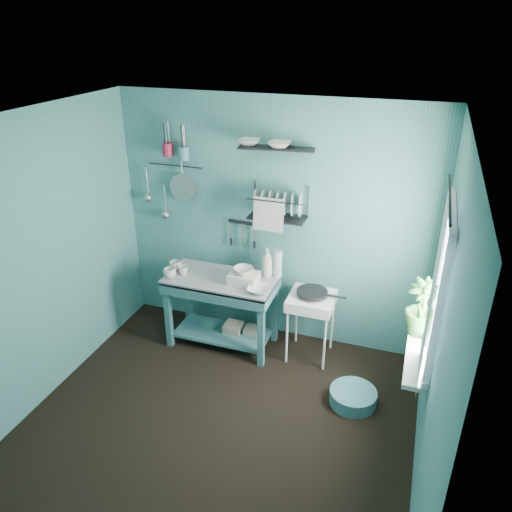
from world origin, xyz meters
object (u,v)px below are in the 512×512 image
(water_bottle, at_px, (278,263))
(wash_tub, at_px, (244,278))
(frying_pan, at_px, (312,292))
(colander, at_px, (183,187))
(utensil_cup_magenta, at_px, (168,149))
(utensil_cup_teal, at_px, (184,153))
(hotplate_stand, at_px, (310,326))
(work_counter, at_px, (222,311))
(mug_mid, at_px, (183,270))
(potted_plant, at_px, (422,307))
(soap_bottle, at_px, (267,262))
(storage_tin_large, at_px, (233,333))
(floor_basin, at_px, (353,397))
(dish_rack, at_px, (278,203))
(storage_tin_small, at_px, (252,336))
(mug_right, at_px, (175,266))
(mug_left, at_px, (170,273))

(water_bottle, bearing_deg, wash_tub, -138.37)
(frying_pan, distance_m, colander, 1.69)
(utensil_cup_magenta, height_order, utensil_cup_teal, utensil_cup_magenta)
(frying_pan, bearing_deg, hotplate_stand, 0.00)
(work_counter, relative_size, mug_mid, 10.99)
(hotplate_stand, height_order, potted_plant, potted_plant)
(work_counter, height_order, soap_bottle, soap_bottle)
(work_counter, distance_m, mug_mid, 0.58)
(utensil_cup_magenta, bearing_deg, storage_tin_large, -20.01)
(work_counter, bearing_deg, water_bottle, 18.24)
(mug_mid, height_order, water_bottle, water_bottle)
(colander, bearing_deg, utensil_cup_teal, -29.16)
(wash_tub, distance_m, frying_pan, 0.67)
(utensil_cup_teal, xyz_separation_m, floor_basin, (1.94, -0.80, -1.84))
(dish_rack, relative_size, potted_plant, 1.17)
(utensil_cup_teal, xyz_separation_m, storage_tin_small, (0.79, -0.25, -1.81))
(utensil_cup_magenta, height_order, potted_plant, utensil_cup_magenta)
(storage_tin_small, xyz_separation_m, floor_basin, (1.15, -0.55, -0.04))
(mug_right, distance_m, storage_tin_small, 1.08)
(work_counter, xyz_separation_m, colander, (-0.55, 0.36, 1.16))
(utensil_cup_teal, bearing_deg, storage_tin_small, -17.42)
(mug_right, xyz_separation_m, storage_tin_small, (0.80, 0.08, -0.73))
(mug_left, xyz_separation_m, utensil_cup_magenta, (-0.19, 0.49, 1.11))
(hotplate_stand, height_order, storage_tin_small, hotplate_stand)
(work_counter, relative_size, storage_tin_large, 4.99)
(mug_left, relative_size, frying_pan, 0.41)
(work_counter, xyz_separation_m, utensil_cup_magenta, (-0.67, 0.33, 1.55))
(soap_bottle, height_order, utensil_cup_magenta, utensil_cup_magenta)
(soap_bottle, bearing_deg, colander, 170.66)
(hotplate_stand, height_order, storage_tin_large, hotplate_stand)
(utensil_cup_teal, bearing_deg, mug_mid, -73.64)
(soap_bottle, bearing_deg, storage_tin_large, -154.89)
(frying_pan, bearing_deg, soap_bottle, 167.41)
(colander, bearing_deg, floor_basin, -22.52)
(soap_bottle, xyz_separation_m, colander, (-0.97, 0.16, 0.62))
(water_bottle, height_order, colander, colander)
(wash_tub, distance_m, water_bottle, 0.37)
(mug_right, relative_size, frying_pan, 0.41)
(mug_left, bearing_deg, colander, 97.47)
(wash_tub, relative_size, utensil_cup_magenta, 2.15)
(colander, height_order, floor_basin, colander)
(soap_bottle, xyz_separation_m, utensil_cup_magenta, (-1.09, 0.13, 1.01))
(mug_left, distance_m, mug_right, 0.16)
(mug_mid, bearing_deg, water_bottle, 17.28)
(mug_right, distance_m, wash_tub, 0.75)
(floor_basin, bearing_deg, hotplate_stand, 133.92)
(frying_pan, bearing_deg, colander, 169.56)
(mug_mid, relative_size, frying_pan, 0.33)
(mug_left, distance_m, storage_tin_small, 1.09)
(frying_pan, bearing_deg, wash_tub, -170.45)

